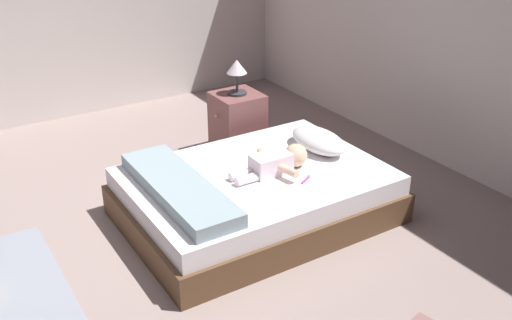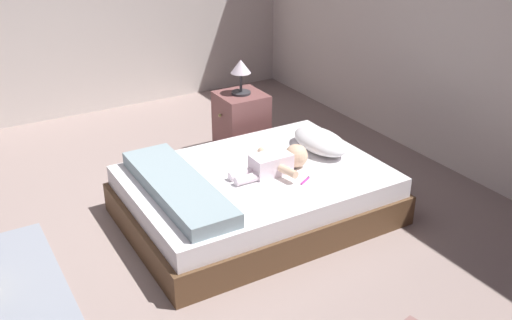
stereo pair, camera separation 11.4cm
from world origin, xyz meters
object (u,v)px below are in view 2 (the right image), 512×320
at_px(bed, 256,195).
at_px(lamp, 241,70).
at_px(pillow, 320,141).
at_px(toothbrush, 306,180).
at_px(baby, 278,162).
at_px(nightstand, 241,124).

height_order(bed, lamp, lamp).
distance_m(pillow, lamp, 1.03).
distance_m(bed, toothbrush, 0.42).
distance_m(bed, baby, 0.31).
xyz_separation_m(baby, lamp, (-1.10, 0.31, 0.35)).
bearing_deg(nightstand, pillow, 10.25).
relative_size(bed, nightstand, 3.26).
xyz_separation_m(bed, lamp, (-1.04, 0.45, 0.61)).
distance_m(bed, pillow, 0.69).
bearing_deg(bed, lamp, 156.32).
height_order(baby, nightstand, nightstand).
xyz_separation_m(bed, nightstand, (-1.04, 0.45, 0.11)).
height_order(pillow, nightstand, nightstand).
xyz_separation_m(toothbrush, lamp, (-1.33, 0.22, 0.41)).
bearing_deg(pillow, nightstand, -169.75).
xyz_separation_m(nightstand, lamp, (0.00, 0.00, 0.51)).
bearing_deg(lamp, baby, -15.80).
bearing_deg(lamp, nightstand, -90.00).
distance_m(pillow, nightstand, 0.98).
height_order(bed, nightstand, nightstand).
relative_size(baby, nightstand, 1.07).
height_order(toothbrush, lamp, lamp).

